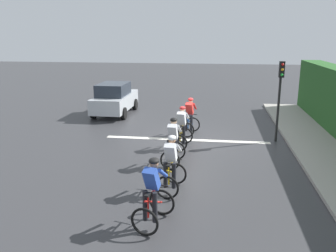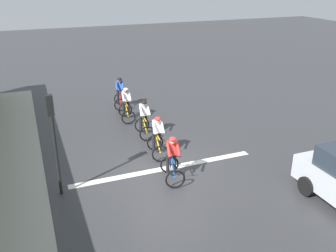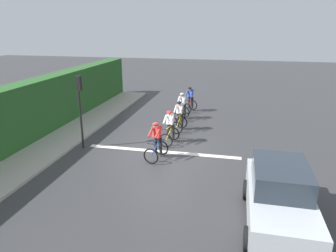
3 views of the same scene
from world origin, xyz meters
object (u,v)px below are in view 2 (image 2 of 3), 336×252
Objects in this scene: cyclist_lead at (120,93)px; cyclist_second at (126,105)px; traffic_light_near_crossing at (53,130)px; cyclist_mid at (144,119)px; cyclist_trailing at (172,159)px; cyclist_fourth at (157,137)px.

cyclist_second is at bearing -95.58° from cyclist_lead.
traffic_light_near_crossing is at bearing -118.22° from cyclist_lead.
cyclist_second and cyclist_mid have the same top height.
cyclist_second is 1.00× the size of cyclist_trailing.
traffic_light_near_crossing is (-3.68, 0.58, 1.43)m from cyclist_trailing.
cyclist_mid is 1.00× the size of cyclist_fourth.
traffic_light_near_crossing is at bearing -140.03° from cyclist_mid.
traffic_light_near_crossing reaches higher than cyclist_trailing.
cyclist_lead is at bearing 89.30° from cyclist_fourth.
cyclist_fourth is 4.32m from traffic_light_near_crossing.
cyclist_lead is 1.00× the size of cyclist_fourth.
cyclist_fourth is (-0.07, -5.96, 0.00)m from cyclist_lead.
cyclist_lead is at bearing 90.39° from cyclist_mid.
cyclist_mid is at bearing 86.11° from cyclist_trailing.
cyclist_second and cyclist_trailing have the same top height.
traffic_light_near_crossing is (-3.95, -3.31, 1.43)m from cyclist_mid.
cyclist_second is 6.74m from traffic_light_near_crossing.
cyclist_trailing is (-0.24, -7.88, 0.00)m from cyclist_lead.
cyclist_second is at bearing 89.48° from cyclist_trailing.
cyclist_mid is at bearing -84.34° from cyclist_second.
traffic_light_near_crossing reaches higher than cyclist_fourth.
cyclist_fourth is 0.50× the size of traffic_light_near_crossing.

